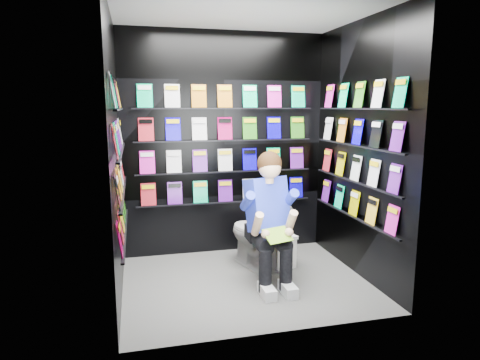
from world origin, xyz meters
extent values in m
plane|color=#5C5C5A|center=(0.00, 0.00, 0.00)|extent=(2.40, 2.40, 0.00)
plane|color=white|center=(0.00, 0.00, 2.60)|extent=(2.40, 2.40, 0.00)
cube|color=black|center=(0.00, 1.00, 1.30)|extent=(2.40, 0.04, 2.60)
cube|color=black|center=(0.00, -1.00, 1.30)|extent=(2.40, 0.04, 2.60)
cube|color=black|center=(-1.20, 0.00, 1.30)|extent=(0.04, 2.00, 2.60)
cube|color=black|center=(1.20, 0.00, 1.30)|extent=(0.04, 2.00, 2.60)
imported|color=white|center=(0.21, 0.38, 0.37)|extent=(0.62, 0.84, 0.73)
cube|color=white|center=(0.47, 0.42, 0.16)|extent=(0.32, 0.48, 0.33)
cube|color=white|center=(0.47, 0.42, 0.34)|extent=(0.35, 0.50, 0.03)
cube|color=green|center=(0.21, -0.35, 0.58)|extent=(0.29, 0.22, 0.11)
camera|label=1|loc=(-1.03, -3.93, 1.75)|focal=32.00mm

